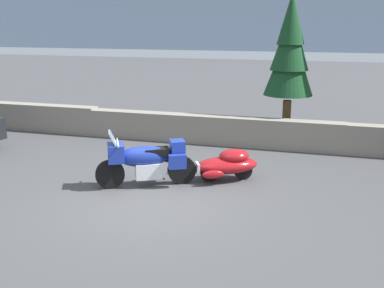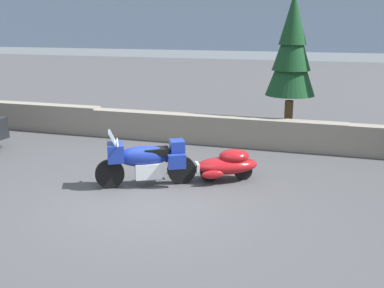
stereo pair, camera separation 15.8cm
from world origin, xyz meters
TOP-DOWN VIEW (x-y plane):
  - ground_plane at (0.00, 0.00)m, footprint 80.00×80.00m
  - stone_guard_wall at (-0.31, 5.15)m, footprint 24.00×0.50m
  - distant_ridgeline at (0.00, 95.17)m, footprint 240.00×80.00m
  - touring_motorcycle at (-0.48, 0.96)m, footprint 2.11×1.37m
  - car_shaped_trailer at (1.22, 1.85)m, footprint 2.12×1.34m
  - pine_tree_secondary at (2.21, 6.02)m, footprint 1.51×1.51m

SIDE VIEW (x-z plane):
  - ground_plane at x=0.00m, z-range 0.00..0.00m
  - car_shaped_trailer at x=1.22m, z-range 0.03..0.79m
  - stone_guard_wall at x=-0.31m, z-range -0.02..0.92m
  - touring_motorcycle at x=-0.48m, z-range -0.04..1.29m
  - pine_tree_secondary at x=2.21m, z-range 0.58..5.18m
  - distant_ridgeline at x=0.00m, z-range 0.00..16.00m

